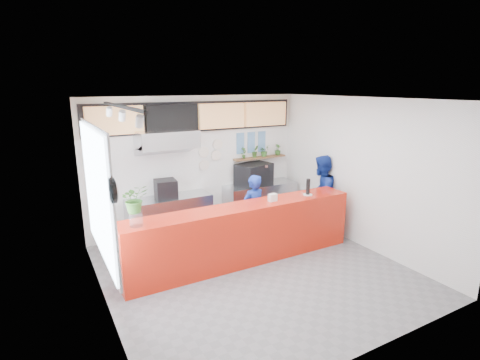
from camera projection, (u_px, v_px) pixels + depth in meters
name	position (u px, v px, depth m)	size (l,w,h in m)	color
floor	(254.00, 270.00, 6.70)	(5.00, 5.00, 0.00)	slate
ceiling	(256.00, 99.00, 5.96)	(5.00, 5.00, 0.00)	silver
wall_back	(197.00, 163.00, 8.45)	(5.00, 5.00, 0.00)	white
wall_left	(100.00, 214.00, 5.15)	(5.00, 5.00, 0.00)	white
wall_right	(361.00, 173.00, 7.51)	(5.00, 5.00, 0.00)	white
service_counter	(243.00, 234.00, 6.90)	(4.50, 0.60, 1.10)	red
cream_band	(196.00, 114.00, 8.17)	(5.00, 0.02, 0.80)	beige
prep_bench	(170.00, 217.00, 8.07)	(1.80, 0.60, 0.90)	#B2B5BA
panini_oven	(166.00, 189.00, 7.89)	(0.43, 0.43, 0.39)	black
extraction_hood	(167.00, 139.00, 7.61)	(1.20, 0.70, 0.35)	#B2B5BA
hood_lip	(167.00, 149.00, 7.66)	(1.20, 0.70, 0.08)	#B2B5BA
right_bench	(260.00, 201.00, 9.16)	(1.80, 0.60, 0.90)	#B2B5BA
espresso_machine	(254.00, 174.00, 8.90)	(0.80, 0.57, 0.51)	black
espresso_tray	(254.00, 165.00, 8.84)	(0.57, 0.40, 0.05)	#A5A8AC
herb_shelf	(260.00, 158.00, 9.12)	(1.40, 0.18, 0.04)	brown
menu_board_far_left	(115.00, 120.00, 7.26)	(1.10, 0.10, 0.55)	tan
menu_board_mid_left	(172.00, 118.00, 7.81)	(1.10, 0.10, 0.55)	black
menu_board_mid_right	(222.00, 116.00, 8.35)	(1.10, 0.10, 0.55)	tan
menu_board_far_right	(265.00, 114.00, 8.90)	(1.10, 0.10, 0.55)	tan
soffit	(197.00, 117.00, 8.15)	(4.80, 0.04, 0.65)	black
window_pane	(97.00, 194.00, 5.37)	(0.04, 2.20, 1.90)	silver
window_frame	(99.00, 194.00, 5.38)	(0.03, 2.30, 2.00)	#B2B5BA
wall_clock_rim	(113.00, 191.00, 4.27)	(0.30, 0.30, 0.05)	black
wall_clock_face	(115.00, 190.00, 4.29)	(0.26, 0.26, 0.02)	white
track_rail	(122.00, 107.00, 4.98)	(0.05, 2.40, 0.04)	black
dec_plate_a	(204.00, 152.00, 8.43)	(0.24, 0.24, 0.03)	silver
dec_plate_b	(216.00, 155.00, 8.60)	(0.24, 0.24, 0.03)	silver
dec_plate_c	(204.00, 165.00, 8.50)	(0.24, 0.24, 0.03)	silver
dec_plate_d	(218.00, 144.00, 8.56)	(0.24, 0.24, 0.03)	silver
photo_frame_a	(240.00, 138.00, 8.82)	(0.20, 0.02, 0.25)	#598CBF
photo_frame_b	(251.00, 137.00, 8.97)	(0.20, 0.02, 0.25)	#598CBF
photo_frame_c	(262.00, 136.00, 9.11)	(0.20, 0.02, 0.25)	#598CBF
photo_frame_d	(240.00, 149.00, 8.89)	(0.20, 0.02, 0.25)	#598CBF
photo_frame_e	(251.00, 148.00, 9.03)	(0.20, 0.02, 0.25)	#598CBF
photo_frame_f	(262.00, 147.00, 9.17)	(0.20, 0.02, 0.25)	#598CBF
staff_center	(253.00, 212.00, 7.49)	(0.55, 0.36, 1.51)	navy
staff_right	(321.00, 193.00, 8.40)	(0.84, 0.65, 1.72)	navy
herb_a	(244.00, 153.00, 8.86)	(0.15, 0.10, 0.28)	#315E21
herb_b	(255.00, 151.00, 9.01)	(0.16, 0.13, 0.29)	#315E21
herb_c	(264.00, 151.00, 9.14)	(0.24, 0.21, 0.27)	#315E21
herb_d	(278.00, 150.00, 9.33)	(0.15, 0.13, 0.27)	#315E21
glass_vase	(136.00, 218.00, 5.76)	(0.21, 0.21, 0.25)	silver
basil_vase	(135.00, 199.00, 5.68)	(0.40, 0.34, 0.44)	#315E21
napkin_holder	(273.00, 198.00, 7.01)	(0.16, 0.10, 0.14)	silver
white_plate	(308.00, 195.00, 7.42)	(0.19, 0.19, 0.01)	silver
pepper_mill	(308.00, 187.00, 7.38)	(0.08, 0.08, 0.31)	black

